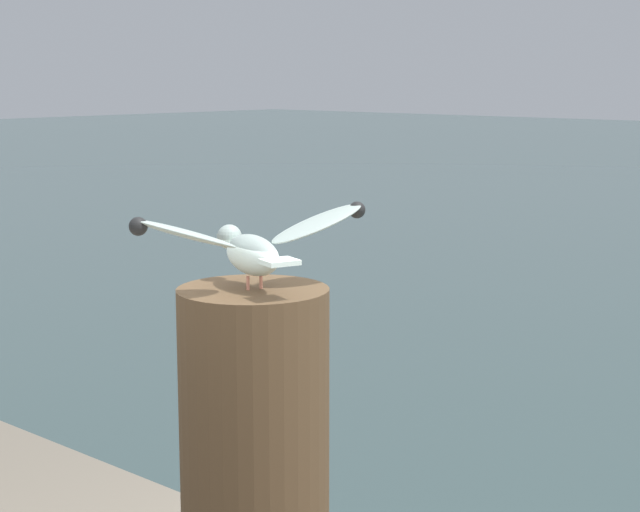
% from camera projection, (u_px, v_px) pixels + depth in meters
% --- Properties ---
extents(mooring_post, '(0.38, 0.38, 0.97)m').
position_uv_depth(mooring_post, '(255.00, 475.00, 2.70)').
color(mooring_post, '#4C3823').
rests_on(mooring_post, harbor_quay).
extents(seagull, '(0.39, 0.62, 0.20)m').
position_uv_depth(seagull, '(252.00, 243.00, 2.61)').
color(seagull, tan).
rests_on(seagull, mooring_post).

